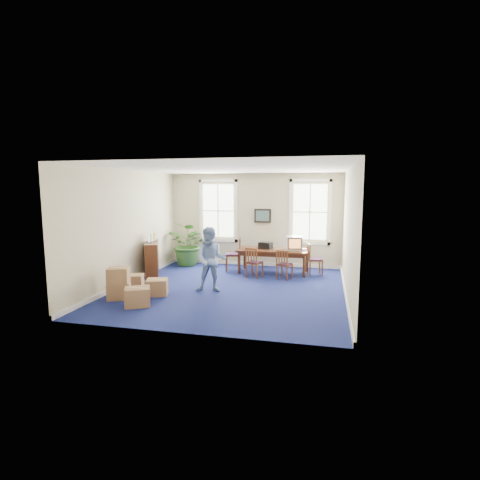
% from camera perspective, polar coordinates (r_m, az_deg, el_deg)
% --- Properties ---
extents(floor, '(6.50, 6.50, 0.00)m').
position_cam_1_polar(floor, '(10.18, -1.32, -7.42)').
color(floor, navy).
rests_on(floor, ground).
extents(ceiling, '(6.50, 6.50, 0.00)m').
position_cam_1_polar(ceiling, '(9.84, -1.38, 10.87)').
color(ceiling, white).
rests_on(ceiling, ground).
extents(wall_back, '(6.50, 0.00, 6.50)m').
position_cam_1_polar(wall_back, '(13.04, 2.20, 3.08)').
color(wall_back, '#BFB493').
rests_on(wall_back, ground).
extents(wall_front, '(6.50, 0.00, 6.50)m').
position_cam_1_polar(wall_front, '(6.81, -8.14, -1.36)').
color(wall_front, '#BFB493').
rests_on(wall_front, ground).
extents(wall_left, '(0.00, 6.50, 6.50)m').
position_cam_1_polar(wall_left, '(11.01, -16.66, 1.88)').
color(wall_left, '#BFB493').
rests_on(wall_left, ground).
extents(wall_right, '(0.00, 6.50, 6.50)m').
position_cam_1_polar(wall_right, '(9.59, 16.29, 1.06)').
color(wall_right, '#BFB493').
rests_on(wall_right, ground).
extents(baseboard_back, '(6.00, 0.04, 0.12)m').
position_cam_1_polar(baseboard_back, '(13.23, 2.14, -3.59)').
color(baseboard_back, white).
rests_on(baseboard_back, ground).
extents(baseboard_left, '(0.04, 6.50, 0.12)m').
position_cam_1_polar(baseboard_left, '(11.26, -16.22, -5.94)').
color(baseboard_left, white).
rests_on(baseboard_left, ground).
extents(baseboard_right, '(0.04, 6.50, 0.12)m').
position_cam_1_polar(baseboard_right, '(9.88, 15.77, -7.83)').
color(baseboard_right, white).
rests_on(baseboard_right, ground).
extents(window_left, '(1.40, 0.12, 2.20)m').
position_cam_1_polar(window_left, '(13.31, -3.33, 4.47)').
color(window_left, white).
rests_on(window_left, ground).
extents(window_right, '(1.40, 0.12, 2.20)m').
position_cam_1_polar(window_right, '(12.78, 10.61, 4.21)').
color(window_right, white).
rests_on(window_right, ground).
extents(wall_picture, '(0.58, 0.06, 0.48)m').
position_cam_1_polar(wall_picture, '(12.93, 3.47, 3.70)').
color(wall_picture, black).
rests_on(wall_picture, ground).
extents(conference_table, '(2.25, 1.03, 0.76)m').
position_cam_1_polar(conference_table, '(12.05, 5.04, -3.19)').
color(conference_table, '#482312').
rests_on(conference_table, ground).
extents(crt_tv, '(0.55, 0.59, 0.43)m').
position_cam_1_polar(crt_tv, '(11.93, 8.25, -0.46)').
color(crt_tv, '#B7B7BC').
rests_on(crt_tv, conference_table).
extents(game_console, '(0.20, 0.23, 0.05)m').
position_cam_1_polar(game_console, '(11.88, 9.68, -1.43)').
color(game_console, white).
rests_on(game_console, conference_table).
extents(equipment_bag, '(0.47, 0.38, 0.20)m').
position_cam_1_polar(equipment_bag, '(12.05, 3.90, -0.84)').
color(equipment_bag, black).
rests_on(equipment_bag, conference_table).
extents(chair_near_left, '(0.53, 0.53, 0.93)m').
position_cam_1_polar(chair_near_left, '(11.36, 2.22, -3.41)').
color(chair_near_left, brown).
rests_on(chair_near_left, ground).
extents(chair_near_right, '(0.51, 0.51, 0.89)m').
position_cam_1_polar(chair_near_right, '(11.24, 6.81, -3.70)').
color(chair_near_right, brown).
rests_on(chair_near_right, ground).
extents(chair_end_left, '(0.58, 0.58, 1.09)m').
position_cam_1_polar(chair_end_left, '(12.26, -1.08, -2.18)').
color(chair_end_left, brown).
rests_on(chair_end_left, ground).
extents(chair_end_right, '(0.53, 0.53, 0.98)m').
position_cam_1_polar(chair_end_right, '(11.92, 11.36, -2.91)').
color(chair_end_right, brown).
rests_on(chair_end_right, ground).
extents(man, '(0.92, 0.76, 1.70)m').
position_cam_1_polar(man, '(9.75, -4.44, -3.01)').
color(man, '#7896C8').
rests_on(man, ground).
extents(credenza, '(0.87, 1.34, 1.02)m').
position_cam_1_polar(credenza, '(11.84, -13.25, -2.92)').
color(credenza, '#482312').
rests_on(credenza, ground).
extents(brochure_rack, '(0.36, 0.66, 0.29)m').
position_cam_1_polar(brochure_rack, '(11.73, -13.26, 0.24)').
color(brochure_rack, '#99999E').
rests_on(brochure_rack, credenza).
extents(potted_plant, '(1.70, 1.60, 1.52)m').
position_cam_1_polar(potted_plant, '(13.18, -7.82, -0.61)').
color(potted_plant, '#2B5720').
rests_on(potted_plant, ground).
extents(cardboard_boxes, '(1.86, 1.86, 0.82)m').
position_cam_1_polar(cardboard_boxes, '(9.62, -16.65, -6.14)').
color(cardboard_boxes, '#9B6F49').
rests_on(cardboard_boxes, ground).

